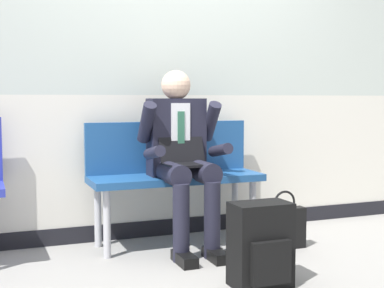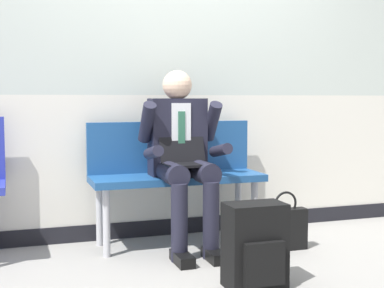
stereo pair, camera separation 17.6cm
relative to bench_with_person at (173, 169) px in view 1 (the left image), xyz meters
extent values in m
plane|color=gray|center=(0.09, -0.27, -0.54)|extent=(18.00, 18.00, 0.00)
cube|color=silver|center=(0.09, 0.28, 0.06)|extent=(5.49, 0.12, 0.96)
cube|color=black|center=(0.09, 0.28, -0.48)|extent=(5.49, 0.14, 0.12)
cube|color=navy|center=(0.00, -0.07, -0.06)|extent=(1.25, 0.42, 0.05)
cube|color=navy|center=(0.00, 0.11, 0.16)|extent=(1.25, 0.04, 0.38)
cylinder|color=#B7B7BC|center=(-0.54, -0.22, -0.31)|extent=(0.05, 0.05, 0.46)
cylinder|color=#B7B7BC|center=(-0.54, 0.08, -0.31)|extent=(0.05, 0.05, 0.46)
cylinder|color=#B7B7BC|center=(0.54, -0.22, -0.31)|extent=(0.05, 0.05, 0.46)
cylinder|color=#B7B7BC|center=(0.54, 0.08, -0.31)|extent=(0.05, 0.05, 0.46)
cylinder|color=#1E1E2D|center=(-0.11, -0.28, 0.01)|extent=(0.15, 0.40, 0.15)
cylinder|color=#1E1E2D|center=(-0.11, -0.47, -0.29)|extent=(0.11, 0.11, 0.51)
cube|color=black|center=(-0.11, -0.53, -0.51)|extent=(0.10, 0.26, 0.07)
cylinder|color=#1E1E2D|center=(0.11, -0.28, 0.01)|extent=(0.15, 0.40, 0.15)
cylinder|color=#1E1E2D|center=(0.11, -0.47, -0.29)|extent=(0.11, 0.11, 0.51)
cube|color=black|center=(0.11, -0.53, -0.51)|extent=(0.10, 0.26, 0.07)
cube|color=#1E1E2D|center=(0.00, -0.07, 0.24)|extent=(0.40, 0.18, 0.55)
cube|color=silver|center=(0.00, -0.16, 0.29)|extent=(0.14, 0.01, 0.39)
cube|color=#2D664C|center=(0.00, -0.17, 0.26)|extent=(0.05, 0.01, 0.33)
sphere|color=beige|center=(0.00, -0.07, 0.61)|extent=(0.21, 0.21, 0.21)
cylinder|color=#1E1E2D|center=(-0.24, -0.14, 0.35)|extent=(0.09, 0.25, 0.30)
cylinder|color=#1E1E2D|center=(-0.24, -0.31, 0.16)|extent=(0.08, 0.27, 0.12)
cylinder|color=#1E1E2D|center=(0.24, -0.14, 0.35)|extent=(0.09, 0.25, 0.30)
cylinder|color=#1E1E2D|center=(0.24, -0.31, 0.16)|extent=(0.08, 0.27, 0.12)
cube|color=black|center=(0.00, -0.31, 0.07)|extent=(0.32, 0.22, 0.02)
cube|color=black|center=(0.00, -0.18, 0.18)|extent=(0.32, 0.08, 0.21)
cube|color=black|center=(0.15, -1.06, -0.31)|extent=(0.33, 0.21, 0.48)
cube|color=black|center=(0.15, -1.18, -0.38)|extent=(0.23, 0.04, 0.24)
cube|color=black|center=(0.67, -0.45, -0.40)|extent=(0.31, 0.09, 0.29)
torus|color=black|center=(0.67, -0.45, -0.21)|extent=(0.17, 0.02, 0.17)
camera|label=1|loc=(-1.29, -3.69, 0.51)|focal=50.31mm
camera|label=2|loc=(-1.13, -3.75, 0.51)|focal=50.31mm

